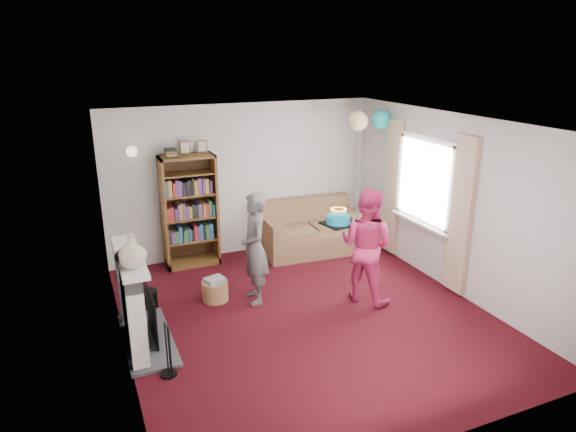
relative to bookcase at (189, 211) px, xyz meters
name	(u,v)px	position (x,y,z in m)	size (l,w,h in m)	color
ground	(307,315)	(0.97, -2.30, -0.88)	(5.00, 5.00, 0.00)	black
wall_back	(243,180)	(0.97, 0.21, 0.37)	(4.50, 0.02, 2.50)	silver
wall_left	(116,252)	(-1.29, -2.30, 0.37)	(0.02, 5.00, 2.50)	silver
wall_right	(454,204)	(3.23, -2.30, 0.37)	(0.02, 5.00, 2.50)	silver
ceiling	(309,122)	(0.97, -2.30, 1.63)	(4.50, 5.00, 0.01)	white
fireplace	(137,304)	(-1.12, -2.11, -0.37)	(0.55, 1.80, 1.12)	#3F3F42
window_bay	(424,197)	(3.18, -1.70, 0.33)	(0.14, 2.02, 2.20)	white
wall_sconce	(132,151)	(-0.78, 0.06, 1.00)	(0.16, 0.23, 0.16)	gold
bookcase	(189,211)	(0.00, 0.00, 0.00)	(0.84, 0.42, 1.99)	#472B14
sofa	(309,232)	(1.99, -0.23, -0.55)	(1.65, 0.87, 0.87)	olive
wicker_basket	(215,290)	(0.00, -1.40, -0.73)	(0.36, 0.36, 0.33)	#A9774F
person_striped	(254,248)	(0.51, -1.62, -0.11)	(0.56, 0.37, 1.54)	black
person_magenta	(366,245)	(1.91, -2.18, -0.08)	(0.77, 0.60, 1.59)	#D02963
birthday_cake	(338,220)	(1.55, -2.03, 0.28)	(0.38, 0.38, 0.22)	black
balloons	(370,120)	(2.87, -0.58, 1.34)	(0.76, 0.32, 1.73)	#3F3F3F
mantel_vase	(131,252)	(-1.15, -2.45, 0.42)	(0.32, 0.32, 0.34)	beige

